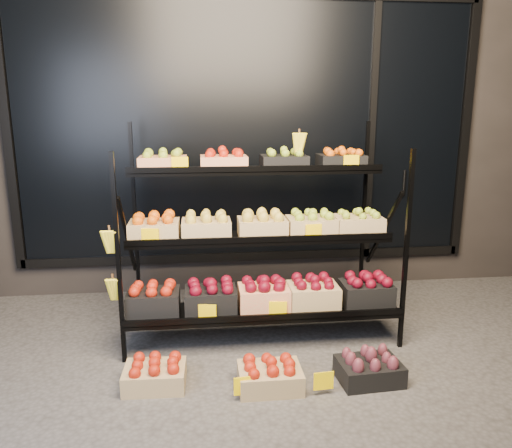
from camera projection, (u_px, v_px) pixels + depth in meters
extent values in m
plane|color=#514F4C|center=(270.00, 366.00, 3.52)|extent=(24.00, 24.00, 0.00)
cube|color=#2D2826|center=(239.00, 110.00, 5.63)|extent=(6.00, 2.00, 3.50)
cube|color=black|center=(247.00, 132.00, 4.69)|extent=(4.20, 0.04, 2.40)
cube|color=black|center=(248.00, 256.00, 4.95)|extent=(4.30, 0.06, 0.08)
cube|color=black|center=(7.00, 134.00, 4.43)|extent=(0.08, 0.06, 2.50)
cube|color=black|center=(465.00, 131.00, 4.91)|extent=(0.08, 0.06, 2.50)
cube|color=black|center=(371.00, 131.00, 4.80)|extent=(0.06, 0.06, 2.50)
cylinder|color=black|center=(404.00, 183.00, 4.93)|extent=(0.02, 0.02, 0.25)
cube|color=black|center=(118.00, 262.00, 3.41)|extent=(0.03, 0.03, 1.50)
cube|color=black|center=(406.00, 252.00, 3.63)|extent=(0.03, 0.03, 1.50)
cube|color=black|center=(135.00, 219.00, 4.33)|extent=(0.03, 0.03, 1.66)
cube|color=black|center=(364.00, 214.00, 4.55)|extent=(0.03, 0.03, 1.66)
cube|color=black|center=(264.00, 311.00, 3.79)|extent=(2.05, 0.42, 0.03)
cube|color=black|center=(267.00, 318.00, 3.59)|extent=(2.05, 0.02, 0.05)
cube|color=black|center=(259.00, 238.00, 3.97)|extent=(2.05, 0.40, 0.03)
cube|color=black|center=(262.00, 240.00, 3.78)|extent=(2.05, 0.02, 0.05)
cube|color=black|center=(255.00, 171.00, 4.15)|extent=(2.05, 0.40, 0.03)
cube|color=black|center=(257.00, 169.00, 3.95)|extent=(2.05, 0.02, 0.05)
cube|color=tan|center=(163.00, 163.00, 4.05)|extent=(0.38, 0.28, 0.11)
ellipsoid|color=#98B22C|center=(163.00, 153.00, 4.03)|extent=(0.32, 0.24, 0.07)
cube|color=tan|center=(224.00, 162.00, 4.10)|extent=(0.38, 0.28, 0.11)
ellipsoid|color=red|center=(224.00, 152.00, 4.08)|extent=(0.32, 0.24, 0.07)
cube|color=black|center=(284.00, 162.00, 4.16)|extent=(0.38, 0.28, 0.11)
ellipsoid|color=#98B22C|center=(284.00, 152.00, 4.14)|extent=(0.32, 0.24, 0.07)
cube|color=black|center=(341.00, 161.00, 4.21)|extent=(0.38, 0.28, 0.11)
ellipsoid|color=#D75B0B|center=(341.00, 151.00, 4.19)|extent=(0.32, 0.24, 0.07)
cube|color=tan|center=(154.00, 230.00, 3.86)|extent=(0.38, 0.28, 0.14)
ellipsoid|color=#D75B0B|center=(154.00, 218.00, 3.84)|extent=(0.32, 0.24, 0.07)
cube|color=tan|center=(206.00, 229.00, 3.90)|extent=(0.38, 0.28, 0.14)
ellipsoid|color=gold|center=(206.00, 216.00, 3.88)|extent=(0.32, 0.24, 0.07)
cube|color=tan|center=(262.00, 227.00, 3.95)|extent=(0.38, 0.28, 0.14)
ellipsoid|color=gold|center=(262.00, 215.00, 3.93)|extent=(0.32, 0.24, 0.07)
cube|color=tan|center=(311.00, 226.00, 4.00)|extent=(0.38, 0.28, 0.14)
ellipsoid|color=#98B22C|center=(311.00, 214.00, 3.97)|extent=(0.32, 0.24, 0.07)
cube|color=tan|center=(358.00, 225.00, 4.04)|extent=(0.38, 0.28, 0.14)
ellipsoid|color=#98B22C|center=(358.00, 213.00, 4.02)|extent=(0.32, 0.24, 0.07)
cube|color=black|center=(154.00, 303.00, 3.68)|extent=(0.38, 0.28, 0.18)
ellipsoid|color=red|center=(153.00, 288.00, 3.65)|extent=(0.32, 0.24, 0.07)
cube|color=black|center=(211.00, 301.00, 3.73)|extent=(0.38, 0.28, 0.18)
ellipsoid|color=maroon|center=(210.00, 285.00, 3.70)|extent=(0.32, 0.24, 0.07)
cube|color=tan|center=(264.00, 298.00, 3.77)|extent=(0.38, 0.28, 0.18)
ellipsoid|color=maroon|center=(264.00, 283.00, 3.74)|extent=(0.32, 0.24, 0.07)
cube|color=tan|center=(313.00, 296.00, 3.81)|extent=(0.38, 0.28, 0.18)
ellipsoid|color=maroon|center=(313.00, 281.00, 3.78)|extent=(0.32, 0.24, 0.07)
cube|color=black|center=(366.00, 294.00, 3.86)|extent=(0.38, 0.28, 0.18)
ellipsoid|color=maroon|center=(367.00, 279.00, 3.83)|extent=(0.32, 0.24, 0.07)
ellipsoid|color=yellow|center=(109.00, 229.00, 3.37)|extent=(0.14, 0.08, 0.22)
ellipsoid|color=yellow|center=(112.00, 277.00, 3.45)|extent=(0.14, 0.08, 0.22)
ellipsoid|color=yellow|center=(299.00, 132.00, 4.01)|extent=(0.14, 0.08, 0.22)
cube|color=#FFD000|center=(150.00, 236.00, 3.72)|extent=(0.13, 0.01, 0.12)
cube|color=#FFD000|center=(314.00, 232.00, 3.85)|extent=(0.13, 0.01, 0.12)
cube|color=#FFD000|center=(351.00, 162.00, 4.07)|extent=(0.13, 0.01, 0.12)
cube|color=#FFD000|center=(180.00, 164.00, 3.92)|extent=(0.13, 0.01, 0.12)
cube|color=#FFD000|center=(207.00, 312.00, 3.58)|extent=(0.13, 0.01, 0.12)
cube|color=#FFD000|center=(278.00, 309.00, 3.64)|extent=(0.13, 0.01, 0.12)
cube|color=#FFD000|center=(244.00, 392.00, 3.09)|extent=(0.13, 0.01, 0.12)
cube|color=#FFD000|center=(323.00, 387.00, 3.15)|extent=(0.13, 0.01, 0.12)
cube|color=tan|center=(155.00, 377.00, 3.24)|extent=(0.40, 0.30, 0.13)
ellipsoid|color=red|center=(154.00, 363.00, 3.22)|extent=(0.34, 0.26, 0.07)
cube|color=tan|center=(270.00, 378.00, 3.23)|extent=(0.41, 0.30, 0.14)
ellipsoid|color=red|center=(270.00, 364.00, 3.20)|extent=(0.34, 0.25, 0.07)
cube|color=black|center=(369.00, 371.00, 3.31)|extent=(0.43, 0.33, 0.14)
ellipsoid|color=maroon|center=(370.00, 358.00, 3.29)|extent=(0.36, 0.27, 0.07)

